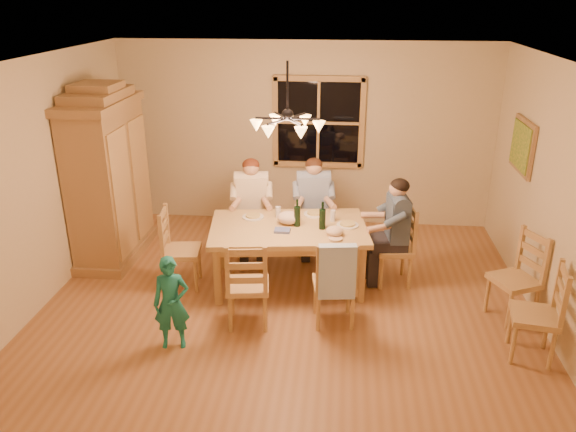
# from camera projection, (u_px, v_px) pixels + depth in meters

# --- Properties ---
(floor) EXTENTS (5.50, 5.50, 0.00)m
(floor) POSITION_uv_depth(u_px,v_px,m) (287.00, 302.00, 6.47)
(floor) COLOR #9A6338
(floor) RESTS_ON ground
(ceiling) EXTENTS (5.50, 5.00, 0.02)m
(ceiling) POSITION_uv_depth(u_px,v_px,m) (287.00, 61.00, 5.46)
(ceiling) COLOR white
(ceiling) RESTS_ON wall_back
(wall_back) EXTENTS (5.50, 0.02, 2.70)m
(wall_back) POSITION_uv_depth(u_px,v_px,m) (305.00, 135.00, 8.27)
(wall_back) COLOR beige
(wall_back) RESTS_ON floor
(wall_left) EXTENTS (0.02, 5.00, 2.70)m
(wall_left) POSITION_uv_depth(u_px,v_px,m) (41.00, 183.00, 6.22)
(wall_left) COLOR beige
(wall_left) RESTS_ON floor
(wall_right) EXTENTS (0.02, 5.00, 2.70)m
(wall_right) POSITION_uv_depth(u_px,v_px,m) (556.00, 200.00, 5.71)
(wall_right) COLOR beige
(wall_right) RESTS_ON floor
(window) EXTENTS (1.30, 0.06, 1.30)m
(window) POSITION_uv_depth(u_px,v_px,m) (318.00, 123.00, 8.15)
(window) COLOR black
(window) RESTS_ON wall_back
(painting) EXTENTS (0.06, 0.78, 0.64)m
(painting) POSITION_uv_depth(u_px,v_px,m) (522.00, 146.00, 6.73)
(painting) COLOR olive
(painting) RESTS_ON wall_right
(chandelier) EXTENTS (0.77, 0.68, 0.71)m
(chandelier) POSITION_uv_depth(u_px,v_px,m) (287.00, 124.00, 5.69)
(chandelier) COLOR black
(chandelier) RESTS_ON ceiling
(armoire) EXTENTS (0.66, 1.40, 2.30)m
(armoire) POSITION_uv_depth(u_px,v_px,m) (109.00, 181.00, 7.23)
(armoire) COLOR olive
(armoire) RESTS_ON floor
(dining_table) EXTENTS (1.96, 1.35, 0.76)m
(dining_table) POSITION_uv_depth(u_px,v_px,m) (288.00, 234.00, 6.63)
(dining_table) COLOR tan
(dining_table) RESTS_ON floor
(chair_far_left) EXTENTS (0.49, 0.47, 0.99)m
(chair_far_left) POSITION_uv_depth(u_px,v_px,m) (253.00, 233.00, 7.55)
(chair_far_left) COLOR tan
(chair_far_left) RESTS_ON floor
(chair_far_right) EXTENTS (0.49, 0.47, 0.99)m
(chair_far_right) POSITION_uv_depth(u_px,v_px,m) (313.00, 232.00, 7.57)
(chair_far_right) COLOR tan
(chair_far_right) RESTS_ON floor
(chair_near_left) EXTENTS (0.49, 0.47, 0.99)m
(chair_near_left) POSITION_uv_depth(u_px,v_px,m) (248.00, 298.00, 5.95)
(chair_near_left) COLOR tan
(chair_near_left) RESTS_ON floor
(chair_near_right) EXTENTS (0.49, 0.47, 0.99)m
(chair_near_right) POSITION_uv_depth(u_px,v_px,m) (334.00, 297.00, 5.98)
(chair_near_right) COLOR tan
(chair_near_right) RESTS_ON floor
(chair_end_left) EXTENTS (0.47, 0.49, 0.99)m
(chair_end_left) POSITION_uv_depth(u_px,v_px,m) (183.00, 263.00, 6.73)
(chair_end_left) COLOR tan
(chair_end_left) RESTS_ON floor
(chair_end_right) EXTENTS (0.47, 0.49, 0.99)m
(chair_end_right) POSITION_uv_depth(u_px,v_px,m) (393.00, 260.00, 6.80)
(chair_end_right) COLOR tan
(chair_end_right) RESTS_ON floor
(adult_woman) EXTENTS (0.43, 0.47, 0.87)m
(adult_woman) POSITION_uv_depth(u_px,v_px,m) (252.00, 195.00, 7.35)
(adult_woman) COLOR beige
(adult_woman) RESTS_ON floor
(adult_plaid_man) EXTENTS (0.43, 0.47, 0.87)m
(adult_plaid_man) POSITION_uv_depth(u_px,v_px,m) (313.00, 195.00, 7.37)
(adult_plaid_man) COLOR #325189
(adult_plaid_man) RESTS_ON floor
(adult_slate_man) EXTENTS (0.47, 0.43, 0.87)m
(adult_slate_man) POSITION_uv_depth(u_px,v_px,m) (396.00, 219.00, 6.60)
(adult_slate_man) COLOR #3F5065
(adult_slate_man) RESTS_ON floor
(towel) EXTENTS (0.39, 0.15, 0.58)m
(towel) POSITION_uv_depth(u_px,v_px,m) (337.00, 272.00, 5.65)
(towel) COLOR #A9C6E5
(towel) RESTS_ON chair_near_right
(wine_bottle_a) EXTENTS (0.08, 0.08, 0.33)m
(wine_bottle_a) POSITION_uv_depth(u_px,v_px,m) (297.00, 213.00, 6.54)
(wine_bottle_a) COLOR black
(wine_bottle_a) RESTS_ON dining_table
(wine_bottle_b) EXTENTS (0.08, 0.08, 0.33)m
(wine_bottle_b) POSITION_uv_depth(u_px,v_px,m) (322.00, 216.00, 6.46)
(wine_bottle_b) COLOR black
(wine_bottle_b) RESTS_ON dining_table
(plate_woman) EXTENTS (0.26, 0.26, 0.02)m
(plate_woman) POSITION_uv_depth(u_px,v_px,m) (253.00, 217.00, 6.84)
(plate_woman) COLOR white
(plate_woman) RESTS_ON dining_table
(plate_plaid) EXTENTS (0.26, 0.26, 0.02)m
(plate_plaid) POSITION_uv_depth(u_px,v_px,m) (314.00, 214.00, 6.92)
(plate_plaid) COLOR white
(plate_plaid) RESTS_ON dining_table
(plate_slate) EXTENTS (0.26, 0.26, 0.02)m
(plate_slate) POSITION_uv_depth(u_px,v_px,m) (347.00, 225.00, 6.60)
(plate_slate) COLOR white
(plate_slate) RESTS_ON dining_table
(wine_glass_a) EXTENTS (0.06, 0.06, 0.14)m
(wine_glass_a) POSITION_uv_depth(u_px,v_px,m) (278.00, 212.00, 6.82)
(wine_glass_a) COLOR silver
(wine_glass_a) RESTS_ON dining_table
(wine_glass_b) EXTENTS (0.06, 0.06, 0.14)m
(wine_glass_b) POSITION_uv_depth(u_px,v_px,m) (333.00, 216.00, 6.71)
(wine_glass_b) COLOR silver
(wine_glass_b) RESTS_ON dining_table
(cap) EXTENTS (0.20, 0.20, 0.11)m
(cap) POSITION_uv_depth(u_px,v_px,m) (334.00, 231.00, 6.32)
(cap) COLOR #CCAB88
(cap) RESTS_ON dining_table
(napkin) EXTENTS (0.20, 0.16, 0.03)m
(napkin) POSITION_uv_depth(u_px,v_px,m) (282.00, 230.00, 6.44)
(napkin) COLOR #515E96
(napkin) RESTS_ON dining_table
(cloth_bundle) EXTENTS (0.28, 0.22, 0.15)m
(cloth_bundle) POSITION_uv_depth(u_px,v_px,m) (289.00, 218.00, 6.63)
(cloth_bundle) COLOR beige
(cloth_bundle) RESTS_ON dining_table
(child) EXTENTS (0.39, 0.30, 0.98)m
(child) POSITION_uv_depth(u_px,v_px,m) (171.00, 303.00, 5.50)
(child) COLOR #1B7B71
(child) RESTS_ON floor
(chair_spare_front) EXTENTS (0.49, 0.51, 0.99)m
(chair_spare_front) POSITION_uv_depth(u_px,v_px,m) (532.00, 329.00, 5.41)
(chair_spare_front) COLOR tan
(chair_spare_front) RESTS_ON floor
(chair_spare_back) EXTENTS (0.57, 0.58, 0.99)m
(chair_spare_back) POSITION_uv_depth(u_px,v_px,m) (512.00, 293.00, 6.05)
(chair_spare_back) COLOR tan
(chair_spare_back) RESTS_ON floor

